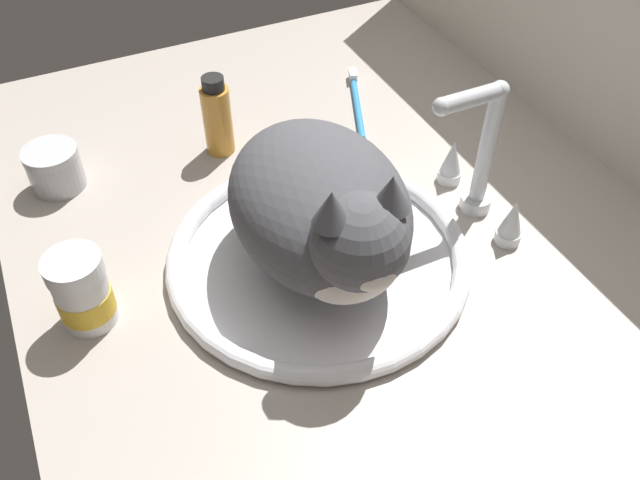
% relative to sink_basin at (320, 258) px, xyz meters
% --- Properties ---
extents(countertop, '(1.17, 0.79, 0.03)m').
position_rel_sink_basin_xyz_m(countertop, '(-0.00, 0.05, -0.02)').
color(countertop, '#ADA399').
rests_on(countertop, ground).
extents(sink_basin, '(0.36, 0.36, 0.02)m').
position_rel_sink_basin_xyz_m(sink_basin, '(0.00, 0.00, 0.00)').
color(sink_basin, white).
rests_on(sink_basin, countertop).
extents(faucet, '(0.16, 0.11, 0.19)m').
position_rel_sink_basin_xyz_m(faucet, '(-0.00, 0.22, 0.06)').
color(faucet, silver).
rests_on(faucet, countertop).
extents(cat, '(0.37, 0.21, 0.18)m').
position_rel_sink_basin_xyz_m(cat, '(0.02, -0.00, 0.09)').
color(cat, '#4C4C51').
rests_on(cat, sink_basin).
extents(amber_bottle, '(0.04, 0.04, 0.12)m').
position_rel_sink_basin_xyz_m(amber_bottle, '(-0.27, -0.03, 0.05)').
color(amber_bottle, gold).
rests_on(amber_bottle, countertop).
extents(metal_jar, '(0.07, 0.07, 0.06)m').
position_rel_sink_basin_xyz_m(metal_jar, '(-0.28, -0.26, 0.02)').
color(metal_jar, '#B2B5BA').
rests_on(metal_jar, countertop).
extents(pill_bottle, '(0.06, 0.06, 0.09)m').
position_rel_sink_basin_xyz_m(pill_bottle, '(-0.03, -0.26, 0.03)').
color(pill_bottle, white).
rests_on(pill_bottle, countertop).
extents(toothbrush, '(0.17, 0.08, 0.02)m').
position_rel_sink_basin_xyz_m(toothbrush, '(-0.28, 0.20, -0.00)').
color(toothbrush, '#338CD1').
rests_on(toothbrush, countertop).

